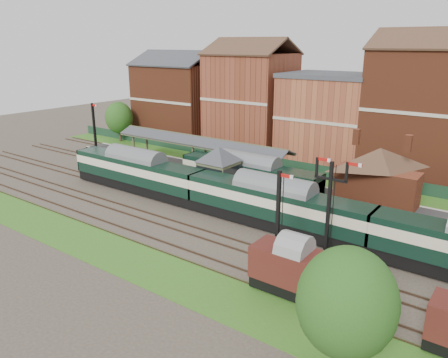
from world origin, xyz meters
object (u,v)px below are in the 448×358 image
Objects in this scene: dmu_train at (274,204)px; goods_van_a at (293,269)px; semaphore_bracket at (329,203)px; platform_railcar at (249,175)px; signal_box at (219,172)px.

goods_van_a is at bearing -53.42° from dmu_train.
semaphore_bracket is 1.42× the size of goods_van_a.
platform_railcar is 20.67m from goods_van_a.
semaphore_bracket is 16.20m from platform_railcar.
dmu_train is 9.55m from platform_railcar.
semaphore_bracket is 7.03m from goods_van_a.
signal_box is at bearing 159.08° from semaphore_bracket.
signal_box is 1.04× the size of goods_van_a.
semaphore_bracket reaches higher than signal_box.
dmu_train is at bearing 158.30° from semaphore_bracket.
semaphore_bracket is at bearing -21.70° from dmu_train.
semaphore_bracket is at bearing -20.92° from signal_box.
platform_railcar is at bearing 61.45° from signal_box.
semaphore_bracket reaches higher than goods_van_a.
signal_box is at bearing 159.64° from dmu_train.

